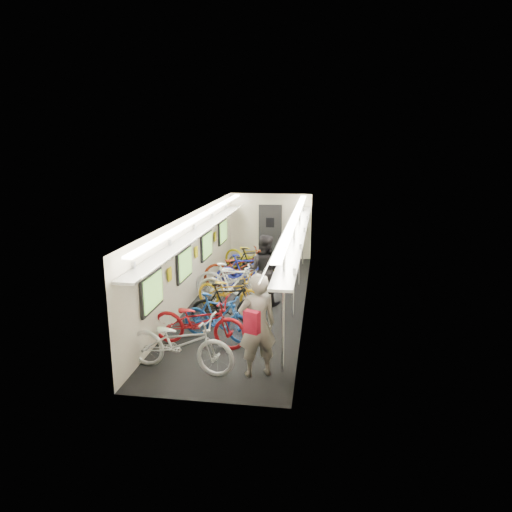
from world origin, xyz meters
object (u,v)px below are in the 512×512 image
(passenger_mid, at_px, (264,270))
(backpack, at_px, (252,322))
(passenger_near, at_px, (257,325))
(bicycle_1, at_px, (218,317))
(bicycle_0, at_px, (180,343))

(passenger_mid, relative_size, backpack, 4.91)
(passenger_near, height_order, passenger_mid, passenger_near)
(bicycle_1, bearing_deg, passenger_near, -127.42)
(passenger_mid, bearing_deg, passenger_near, 104.47)
(passenger_near, relative_size, backpack, 5.10)
(backpack, bearing_deg, passenger_mid, 116.70)
(bicycle_0, bearing_deg, bicycle_1, -5.99)
(passenger_near, height_order, backpack, passenger_near)
(bicycle_1, distance_m, backpack, 2.41)
(bicycle_1, bearing_deg, bicycle_0, -178.82)
(bicycle_1, xyz_separation_m, passenger_mid, (0.67, 2.48, 0.42))
(bicycle_0, xyz_separation_m, bicycle_1, (0.38, 1.45, -0.04))
(bicycle_0, relative_size, bicycle_1, 1.24)
(bicycle_0, relative_size, passenger_near, 1.10)
(passenger_mid, bearing_deg, bicycle_0, 83.87)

